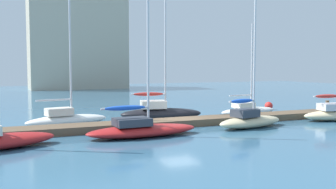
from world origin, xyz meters
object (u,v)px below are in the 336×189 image
sailboat_2 (141,128)px  sailboat_6 (336,113)px  sailboat_1 (67,118)px  sailboat_3 (160,112)px  sailboat_4 (250,119)px  sailboat_5 (248,109)px  harbor_building_distant (77,42)px  mooring_buoy_red (269,106)px

sailboat_2 → sailboat_6: size_ratio=1.00×
sailboat_1 → sailboat_2: (3.34, -5.66, -0.04)m
sailboat_3 → sailboat_4: (4.02, -5.79, -0.07)m
sailboat_5 → harbor_building_distant: harbor_building_distant is taller
sailboat_1 → mooring_buoy_red: bearing=-3.0°
sailboat_3 → sailboat_4: size_ratio=1.20×
sailboat_5 → harbor_building_distant: size_ratio=0.45×
sailboat_4 → sailboat_5: bearing=45.2°
sailboat_3 → mooring_buoy_red: size_ratio=13.44×
sailboat_1 → sailboat_6: 19.57m
sailboat_2 → mooring_buoy_red: bearing=26.2°
sailboat_1 → sailboat_3: sailboat_3 is taller
sailboat_1 → sailboat_6: size_ratio=0.98×
harbor_building_distant → mooring_buoy_red: bearing=-76.7°
sailboat_3 → sailboat_6: (11.86, -5.59, -0.04)m
sailboat_2 → sailboat_4: sailboat_2 is taller
sailboat_3 → harbor_building_distant: 44.53m
harbor_building_distant → sailboat_4: bearing=-87.6°
sailboat_4 → mooring_buoy_red: bearing=35.0°
sailboat_1 → mooring_buoy_red: 18.90m
sailboat_3 → sailboat_6: size_ratio=1.07×
mooring_buoy_red → harbor_building_distant: bearing=103.3°
mooring_buoy_red → sailboat_4: bearing=-134.5°
sailboat_4 → mooring_buoy_red: size_ratio=11.23×
sailboat_3 → harbor_building_distant: harbor_building_distant is taller
sailboat_6 → harbor_building_distant: harbor_building_distant is taller
sailboat_1 → harbor_building_distant: bearing=68.2°
sailboat_5 → mooring_buoy_red: size_ratio=10.17×
sailboat_5 → sailboat_6: bearing=-60.4°
sailboat_6 → sailboat_4: bearing=-168.4°
sailboat_2 → sailboat_5: sailboat_2 is taller
sailboat_3 → sailboat_6: sailboat_3 is taller
mooring_buoy_red → harbor_building_distant: harbor_building_distant is taller
mooring_buoy_red → sailboat_5: bearing=-149.4°
sailboat_3 → mooring_buoy_red: bearing=22.2°
sailboat_4 → mooring_buoy_red: 11.03m
mooring_buoy_red → sailboat_6: bearing=-89.2°
sailboat_2 → sailboat_6: 15.52m
sailboat_5 → sailboat_3: bearing=170.1°
sailboat_3 → sailboat_5: bearing=10.2°
sailboat_2 → harbor_building_distant: size_ratio=0.56×
sailboat_3 → sailboat_5: size_ratio=1.32×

